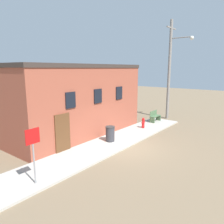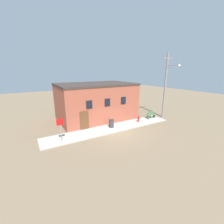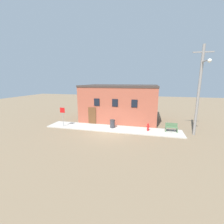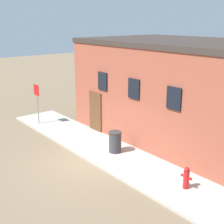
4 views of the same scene
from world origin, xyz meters
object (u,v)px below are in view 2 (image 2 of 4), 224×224
(fire_hydrant, at_px, (138,119))
(utility_pole, at_px, (166,84))
(trash_bin, at_px, (111,123))
(bench, at_px, (151,115))
(stop_sign, at_px, (60,126))

(fire_hydrant, height_order, utility_pole, utility_pole)
(fire_hydrant, bearing_deg, trash_bin, 178.97)
(trash_bin, distance_m, utility_pole, 9.54)
(bench, xyz_separation_m, trash_bin, (-6.43, -0.18, 0.04))
(utility_pole, bearing_deg, fire_hydrant, 179.74)
(utility_pole, bearing_deg, trash_bin, 179.38)
(stop_sign, bearing_deg, utility_pole, 2.99)
(fire_hydrant, height_order, bench, bench)
(fire_hydrant, distance_m, utility_pole, 6.22)
(trash_bin, relative_size, utility_pole, 0.11)
(fire_hydrant, distance_m, bench, 2.44)
(bench, height_order, trash_bin, trash_bin)
(trash_bin, bearing_deg, bench, 1.62)
(bench, bearing_deg, trash_bin, -178.38)
(trash_bin, bearing_deg, fire_hydrant, -1.03)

